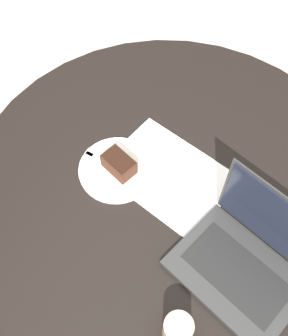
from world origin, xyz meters
TOP-DOWN VIEW (x-y plane):
  - ground_plane at (0.00, 0.00)m, footprint 12.00×12.00m
  - dining_table at (0.00, 0.00)m, footprint 1.28×1.28m
  - paper_document at (0.01, -0.01)m, footprint 0.45×0.39m
  - plate at (0.17, 0.02)m, footprint 0.24×0.24m
  - cake_slice at (0.16, 0.02)m, footprint 0.12×0.10m
  - fork at (0.22, 0.01)m, footprint 0.17×0.05m
  - coffee_glass at (-0.14, 0.42)m, footprint 0.07×0.07m
  - laptop at (-0.27, 0.20)m, footprint 0.41×0.37m

SIDE VIEW (x-z plane):
  - ground_plane at x=0.00m, z-range 0.00..0.00m
  - dining_table at x=0.00m, z-range 0.25..1.00m
  - paper_document at x=0.01m, z-range 0.74..0.75m
  - plate at x=0.17m, z-range 0.74..0.75m
  - fork at x=0.22m, z-range 0.75..0.76m
  - cake_slice at x=0.16m, z-range 0.75..0.81m
  - coffee_glass at x=-0.14m, z-range 0.74..0.83m
  - laptop at x=-0.27m, z-range 0.66..0.92m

